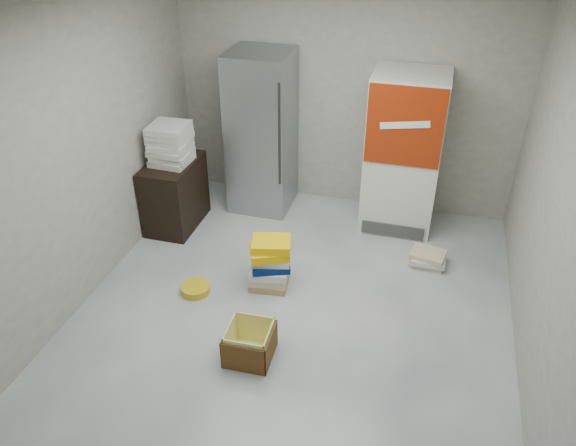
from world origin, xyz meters
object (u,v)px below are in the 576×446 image
Objects in this scene: wood_shelf at (175,194)px; cardboard_box at (250,345)px; phonebook_stack_main at (270,264)px; steel_fridge at (262,133)px; coke_cooler at (403,153)px.

cardboard_box is (1.52, -1.81, -0.27)m from wood_shelf.
wood_shelf is at bearing 134.59° from phonebook_stack_main.
steel_fridge reaches higher than wood_shelf.
coke_cooler is 2.00m from phonebook_stack_main.
coke_cooler is 4.46× the size of cardboard_box.
coke_cooler is at bearing 67.35° from cardboard_box.
phonebook_stack_main is at bearing -124.75° from coke_cooler.
phonebook_stack_main is at bearing -69.98° from steel_fridge.
wood_shelf is at bearing -163.72° from coke_cooler.
coke_cooler is (1.65, -0.01, -0.05)m from steel_fridge.
steel_fridge is 1.80m from phonebook_stack_main.
phonebook_stack_main is (-1.08, -1.56, -0.63)m from coke_cooler.
steel_fridge reaches higher than coke_cooler.
wood_shelf reaches higher than cardboard_box.
phonebook_stack_main is at bearing -30.77° from wood_shelf.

